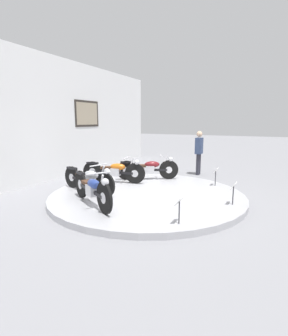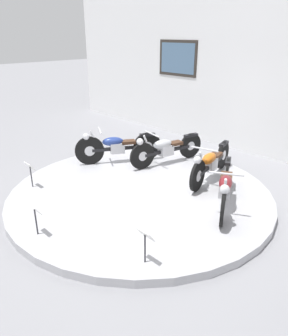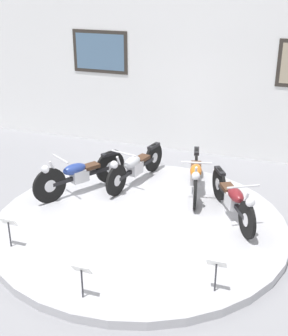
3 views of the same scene
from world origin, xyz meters
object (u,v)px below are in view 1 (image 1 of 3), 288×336
motorcycle_silver (89,178)px  info_placard_front_right (216,173)px  motorcycle_blue (92,188)px  motorcycle_orange (115,170)px  info_placard_front_centre (233,189)px  info_placard_front_left (179,204)px  visitor_standing (199,150)px  motorcycle_maroon (149,168)px

motorcycle_silver → info_placard_front_right: motorcycle_silver is taller
motorcycle_blue → info_placard_front_right: motorcycle_blue is taller
motorcycle_orange → info_placard_front_centre: 3.57m
motorcycle_blue → info_placard_front_right: 3.67m
motorcycle_orange → info_placard_front_centre: motorcycle_orange is taller
motorcycle_orange → info_placard_front_right: motorcycle_orange is taller
info_placard_front_left → visitor_standing: (5.15, 1.03, 0.40)m
motorcycle_orange → info_placard_front_left: 3.57m
info_placard_front_left → info_placard_front_centre: bearing=-24.1°
motorcycle_blue → motorcycle_maroon: bearing=-0.1°
motorcycle_silver → visitor_standing: 4.55m
motorcycle_silver → info_placard_front_left: (-0.98, -2.80, -0.00)m
motorcycle_maroon → info_placard_front_left: 3.67m
info_placard_front_centre → info_placard_front_right: bearing=24.1°
motorcycle_maroon → info_placard_front_centre: bearing=-117.7°
motorcycle_blue → info_placard_front_left: (-0.14, -2.06, -0.03)m
motorcycle_silver → info_placard_front_right: (2.20, -2.80, -0.00)m
info_placard_front_left → info_placard_front_centre: 1.74m
motorcycle_blue → motorcycle_silver: (0.83, 0.75, -0.02)m
info_placard_front_centre → motorcycle_maroon: bearing=62.3°
motorcycle_maroon → info_placard_front_left: motorcycle_maroon is taller
motorcycle_orange → info_placard_front_right: 2.97m
info_placard_front_left → visitor_standing: visitor_standing is taller
motorcycle_silver → info_placard_front_right: bearing=-51.8°
motorcycle_orange → visitor_standing: size_ratio=1.19×
info_placard_front_left → info_placard_front_centre: same height
motorcycle_maroon → info_placard_front_centre: size_ratio=3.36×
info_placard_front_centre → info_placard_front_right: (1.59, 0.71, 0.00)m
info_placard_front_centre → visitor_standing: (3.56, 1.74, 0.40)m
motorcycle_orange → info_placard_front_centre: (-0.61, -3.52, -0.01)m
motorcycle_blue → info_placard_front_centre: bearing=-62.4°
motorcycle_blue → motorcycle_silver: 1.12m
visitor_standing → motorcycle_silver: bearing=156.9°
visitor_standing → motorcycle_maroon: bearing=154.0°
info_placard_front_right → visitor_standing: 2.25m
info_placard_front_right → motorcycle_maroon: bearing=93.9°
motorcycle_maroon → info_placard_front_left: (-3.04, -2.06, -0.01)m
motorcycle_maroon → info_placard_front_right: bearing=-86.1°
motorcycle_maroon → info_placard_front_right: motorcycle_maroon is taller
motorcycle_silver → motorcycle_orange: (1.23, 0.00, 0.00)m
motorcycle_blue → motorcycle_silver: motorcycle_blue is taller
motorcycle_silver → info_placard_front_left: motorcycle_silver is taller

